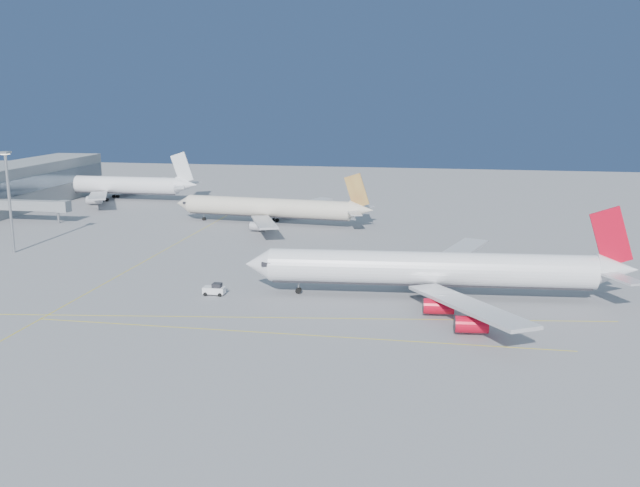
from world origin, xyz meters
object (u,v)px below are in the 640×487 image
(airliner_third, at_px, (111,185))
(light_mast, at_px, (9,194))
(airliner_etihad, at_px, (272,208))
(pushback_tug, at_px, (215,289))
(airliner_virgin, at_px, (438,269))

(airliner_third, height_order, light_mast, light_mast)
(airliner_etihad, bearing_deg, light_mast, -131.81)
(pushback_tug, bearing_deg, airliner_third, 124.27)
(airliner_virgin, bearing_deg, light_mast, 163.97)
(pushback_tug, distance_m, light_mast, 68.09)
(airliner_virgin, xyz_separation_m, airliner_third, (-120.50, 107.83, -0.11))
(pushback_tug, relative_size, light_mast, 0.17)
(airliner_third, xyz_separation_m, light_mast, (16.63, -86.55, 9.24))
(airliner_third, bearing_deg, airliner_etihad, -27.93)
(airliner_third, height_order, pushback_tug, airliner_third)
(airliner_etihad, relative_size, pushback_tug, 14.80)
(airliner_third, relative_size, light_mast, 2.69)
(pushback_tug, bearing_deg, airliner_etihad, 95.51)
(airliner_virgin, relative_size, airliner_etihad, 1.20)
(airliner_virgin, distance_m, airliner_etihad, 86.14)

